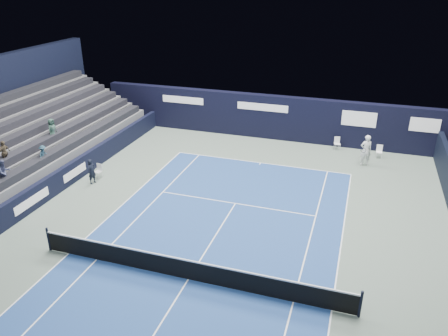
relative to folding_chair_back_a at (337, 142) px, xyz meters
The scene contains 12 objects.
ground 14.41m from the folding_chair_back_a, 107.40° to the right, with size 48.00×48.00×0.00m, color #56665A.
court_surface 16.32m from the folding_chair_back_a, 105.30° to the right, with size 10.97×23.77×0.01m, color navy.
folding_chair_back_a is the anchor object (origin of this frame).
folding_chair_back_b 2.76m from the folding_chair_back_a, 13.32° to the right, with size 0.38×0.37×0.84m.
line_judge_chair 15.47m from the folding_chair_back_a, 145.36° to the right, with size 0.42×0.41×0.84m.
line_judge 15.85m from the folding_chair_back_a, 142.94° to the right, with size 0.53×0.35×1.45m, color black.
court_markings 16.32m from the folding_chair_back_a, 105.30° to the right, with size 11.03×23.83×0.00m.
tennis_net 16.32m from the folding_chair_back_a, 105.30° to the right, with size 12.90×0.10×1.10m.
back_sponsor_wall 4.49m from the folding_chair_back_a, 169.97° to the left, with size 26.00×0.63×3.10m.
side_barrier_left 16.91m from the folding_chair_back_a, 144.73° to the right, with size 0.33×22.00×1.20m.
spectator_stand 19.69m from the folding_chair_back_a, 153.52° to the right, with size 6.00×18.00×6.40m.
tennis_player 2.85m from the folding_chair_back_a, 49.15° to the right, with size 0.83×0.96×1.94m.
Camera 1 is at (5.57, -12.56, 10.99)m, focal length 35.00 mm.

